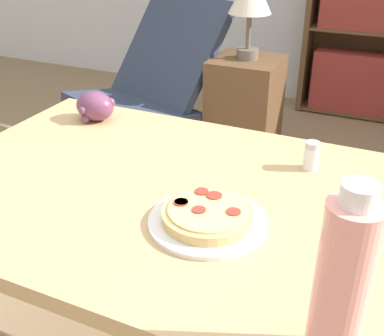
{
  "coord_description": "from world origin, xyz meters",
  "views": [
    {
      "loc": [
        0.39,
        -0.95,
        1.28
      ],
      "look_at": [
        0.03,
        -0.14,
        0.8
      ],
      "focal_mm": 45.0,
      "sensor_mm": 36.0,
      "label": 1
    }
  ],
  "objects_px": {
    "drink_bottle": "(342,285)",
    "salt_shaker": "(311,156)",
    "lounge_chair_near": "(149,113)",
    "side_table": "(244,116)",
    "pizza_on_plate": "(208,217)",
    "grape_bunch": "(95,107)"
  },
  "relations": [
    {
      "from": "drink_bottle",
      "to": "salt_shaker",
      "type": "xyz_separation_m",
      "value": [
        -0.14,
        0.53,
        -0.09
      ]
    },
    {
      "from": "lounge_chair_near",
      "to": "side_table",
      "type": "bearing_deg",
      "value": 35.58
    },
    {
      "from": "salt_shaker",
      "to": "lounge_chair_near",
      "type": "relative_size",
      "value": 0.07
    },
    {
      "from": "pizza_on_plate",
      "to": "lounge_chair_near",
      "type": "distance_m",
      "value": 1.82
    },
    {
      "from": "drink_bottle",
      "to": "side_table",
      "type": "height_order",
      "value": "drink_bottle"
    },
    {
      "from": "grape_bunch",
      "to": "side_table",
      "type": "distance_m",
      "value": 1.33
    },
    {
      "from": "grape_bunch",
      "to": "drink_bottle",
      "type": "distance_m",
      "value": 0.96
    },
    {
      "from": "pizza_on_plate",
      "to": "salt_shaker",
      "type": "bearing_deg",
      "value": 66.95
    },
    {
      "from": "side_table",
      "to": "lounge_chair_near",
      "type": "bearing_deg",
      "value": -166.16
    },
    {
      "from": "pizza_on_plate",
      "to": "drink_bottle",
      "type": "height_order",
      "value": "drink_bottle"
    },
    {
      "from": "pizza_on_plate",
      "to": "side_table",
      "type": "relative_size",
      "value": 0.37
    },
    {
      "from": "lounge_chair_near",
      "to": "side_table",
      "type": "distance_m",
      "value": 0.53
    },
    {
      "from": "lounge_chair_near",
      "to": "pizza_on_plate",
      "type": "bearing_deg",
      "value": -34.79
    },
    {
      "from": "pizza_on_plate",
      "to": "salt_shaker",
      "type": "xyz_separation_m",
      "value": [
        0.13,
        0.31,
        0.02
      ]
    },
    {
      "from": "salt_shaker",
      "to": "lounge_chair_near",
      "type": "height_order",
      "value": "lounge_chair_near"
    },
    {
      "from": "grape_bunch",
      "to": "salt_shaker",
      "type": "height_order",
      "value": "grape_bunch"
    },
    {
      "from": "grape_bunch",
      "to": "lounge_chair_near",
      "type": "xyz_separation_m",
      "value": [
        -0.47,
        1.11,
        -0.5
      ]
    },
    {
      "from": "pizza_on_plate",
      "to": "grape_bunch",
      "type": "bearing_deg",
      "value": 144.83
    },
    {
      "from": "pizza_on_plate",
      "to": "side_table",
      "type": "bearing_deg",
      "value": 105.91
    },
    {
      "from": "pizza_on_plate",
      "to": "grape_bunch",
      "type": "distance_m",
      "value": 0.61
    },
    {
      "from": "drink_bottle",
      "to": "salt_shaker",
      "type": "bearing_deg",
      "value": 104.93
    },
    {
      "from": "pizza_on_plate",
      "to": "grape_bunch",
      "type": "xyz_separation_m",
      "value": [
        -0.5,
        0.35,
        0.03
      ]
    }
  ]
}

